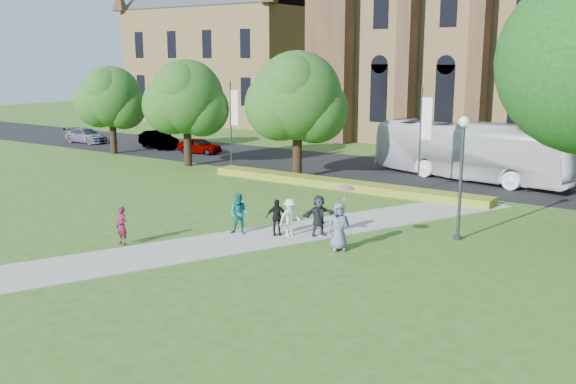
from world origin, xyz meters
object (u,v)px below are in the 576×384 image
Objects in this scene: tour_coach at (471,151)px; pedestrian_0 at (122,226)px; car_0 at (200,146)px; streetlamp at (462,163)px; car_2 at (86,136)px; car_1 at (159,139)px.

tour_coach is 23.37m from pedestrian_0.
pedestrian_0 is at bearing -152.33° from car_0.
tour_coach is (-4.09, 13.60, -1.48)m from streetlamp.
streetlamp reaches higher than car_2.
pedestrian_0 is at bearing 173.14° from tour_coach.
streetlamp is 14.34m from pedestrian_0.
tour_coach is 2.90× the size of car_1.
car_1 is (-30.77, 12.75, -2.54)m from streetlamp.
car_0 is 4.96m from car_1.
streetlamp reaches higher than car_1.
pedestrian_0 is at bearing -142.29° from streetlamp.
streetlamp is 40.47m from car_2.
tour_coach is at bearing 75.75° from pedestrian_0.
pedestrian_0 is (27.53, -20.18, 0.16)m from car_2.
tour_coach is 8.15× the size of pedestrian_0.
tour_coach is at bearing -86.52° from car_2.
car_0 is at bearing -86.02° from car_2.
tour_coach is at bearing -94.03° from car_0.
streetlamp is 28.78m from car_0.
car_0 is 25.65m from pedestrian_0.
car_1 is (-26.68, -0.85, -1.06)m from tour_coach.
car_2 is at bearing 86.76° from car_0.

